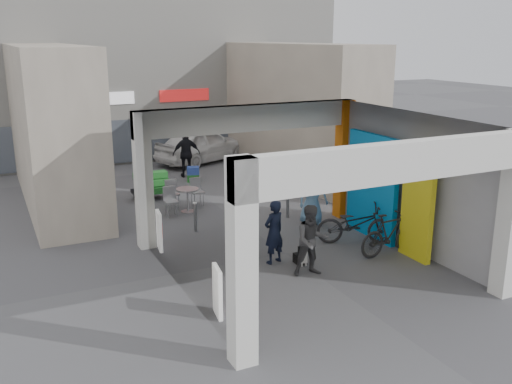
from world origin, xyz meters
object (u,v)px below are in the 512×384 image
man_with_dog (274,232)px  white_van (203,145)px  man_elderly (313,193)px  bicycle_front (355,224)px  border_collie (302,255)px  cafe_set (181,200)px  man_crates (186,154)px  bicycle_rear (390,234)px  man_back_turned (312,240)px  produce_stand (152,189)px

man_with_dog → white_van: size_ratio=0.35×
man_elderly → bicycle_front: 1.89m
border_collie → man_with_dog: 0.85m
man_elderly → white_van: bearing=90.9°
cafe_set → bicycle_front: bearing=-56.9°
man_crates → white_van: man_crates is taller
border_collie → bicycle_rear: bearing=-6.5°
white_van → bicycle_front: bearing=158.8°
bicycle_front → man_with_dog: bearing=121.4°
border_collie → man_back_turned: (-0.09, -0.60, 0.57)m
cafe_set → man_back_turned: 6.20m
man_back_turned → man_elderly: 3.63m
bicycle_front → produce_stand: bearing=54.8°
man_elderly → white_van: (0.17, 9.33, -0.17)m
border_collie → bicycle_rear: size_ratio=0.35×
produce_stand → man_with_dog: size_ratio=0.85×
cafe_set → white_van: white_van is taller
man_elderly → man_crates: 7.18m
man_with_dog → bicycle_front: 2.56m
man_crates → bicycle_rear: 10.10m
man_with_dog → man_elderly: size_ratio=0.85×
cafe_set → bicycle_rear: 6.80m
border_collie → white_van: white_van is taller
white_van → cafe_set: bearing=132.4°
cafe_set → produce_stand: bearing=106.3°
man_elderly → man_crates: man_elderly is taller
produce_stand → border_collie: size_ratio=2.10×
produce_stand → man_crates: (2.05, 2.44, 0.56)m
man_crates → bicycle_front: size_ratio=0.90×
produce_stand → border_collie: bearing=-76.8°
border_collie → man_crates: man_crates is taller
man_crates → white_van: size_ratio=0.41×
man_with_dog → man_elderly: man_elderly is taller
cafe_set → bicycle_front: (3.15, -4.83, 0.21)m
bicycle_front → white_van: 11.17m
man_elderly → produce_stand: bearing=128.6°
man_back_turned → bicycle_rear: size_ratio=0.91×
produce_stand → man_back_turned: man_back_turned is taller
border_collie → man_elderly: bearing=56.9°
cafe_set → man_crates: 4.39m
man_back_turned → man_elderly: (1.89, 3.10, 0.10)m
man_elderly → bicycle_front: size_ratio=0.92×
man_back_turned → man_crates: man_crates is taller
man_elderly → man_crates: (-1.37, 7.04, -0.01)m
bicycle_front → white_van: (-0.03, 11.17, 0.22)m
man_back_turned → bicycle_rear: 2.42m
border_collie → white_van: size_ratio=0.14×
bicycle_front → man_crates: bearing=35.5°
man_with_dog → white_van: man_with_dog is taller
bicycle_rear → white_van: 12.20m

